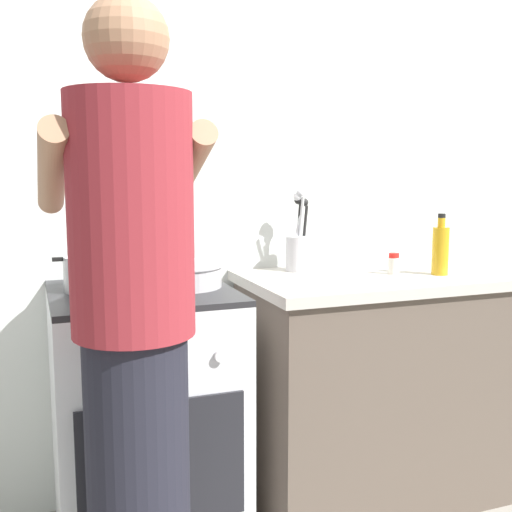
{
  "coord_description": "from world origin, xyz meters",
  "views": [
    {
      "loc": [
        -0.7,
        -1.89,
        1.3
      ],
      "look_at": [
        0.05,
        0.12,
        1.0
      ],
      "focal_mm": 43.07,
      "sensor_mm": 36.0,
      "label": 1
    }
  ],
  "objects_px": {
    "pot": "(97,273)",
    "person": "(135,349)",
    "spice_bottle": "(394,264)",
    "stove_range": "(145,418)",
    "utensil_crock": "(298,247)",
    "oil_bottle": "(440,249)",
    "mixing_bowl": "(181,274)"
  },
  "relations": [
    {
      "from": "stove_range",
      "to": "person",
      "type": "bearing_deg",
      "value": -101.86
    },
    {
      "from": "mixing_bowl",
      "to": "oil_bottle",
      "type": "relative_size",
      "value": 1.24
    },
    {
      "from": "mixing_bowl",
      "to": "oil_bottle",
      "type": "height_order",
      "value": "oil_bottle"
    },
    {
      "from": "stove_range",
      "to": "pot",
      "type": "height_order",
      "value": "pot"
    },
    {
      "from": "pot",
      "to": "person",
      "type": "relative_size",
      "value": 0.17
    },
    {
      "from": "spice_bottle",
      "to": "oil_bottle",
      "type": "xyz_separation_m",
      "value": [
        0.16,
        -0.07,
        0.06
      ]
    },
    {
      "from": "mixing_bowl",
      "to": "oil_bottle",
      "type": "distance_m",
      "value": 1.0
    },
    {
      "from": "stove_range",
      "to": "oil_bottle",
      "type": "distance_m",
      "value": 1.26
    },
    {
      "from": "stove_range",
      "to": "utensil_crock",
      "type": "distance_m",
      "value": 0.88
    },
    {
      "from": "spice_bottle",
      "to": "person",
      "type": "distance_m",
      "value": 1.21
    },
    {
      "from": "mixing_bowl",
      "to": "person",
      "type": "height_order",
      "value": "person"
    },
    {
      "from": "spice_bottle",
      "to": "stove_range",
      "type": "bearing_deg",
      "value": 178.89
    },
    {
      "from": "pot",
      "to": "utensil_crock",
      "type": "xyz_separation_m",
      "value": [
        0.8,
        0.14,
        0.04
      ]
    },
    {
      "from": "stove_range",
      "to": "oil_bottle",
      "type": "height_order",
      "value": "oil_bottle"
    },
    {
      "from": "pot",
      "to": "mixing_bowl",
      "type": "bearing_deg",
      "value": -7.61
    },
    {
      "from": "spice_bottle",
      "to": "oil_bottle",
      "type": "distance_m",
      "value": 0.18
    },
    {
      "from": "pot",
      "to": "spice_bottle",
      "type": "height_order",
      "value": "pot"
    },
    {
      "from": "spice_bottle",
      "to": "person",
      "type": "bearing_deg",
      "value": -154.03
    },
    {
      "from": "person",
      "to": "utensil_crock",
      "type": "bearing_deg",
      "value": 43.46
    },
    {
      "from": "person",
      "to": "stove_range",
      "type": "bearing_deg",
      "value": 78.14
    },
    {
      "from": "pot",
      "to": "utensil_crock",
      "type": "bearing_deg",
      "value": 9.63
    },
    {
      "from": "mixing_bowl",
      "to": "utensil_crock",
      "type": "height_order",
      "value": "utensil_crock"
    },
    {
      "from": "utensil_crock",
      "to": "pot",
      "type": "bearing_deg",
      "value": -170.37
    },
    {
      "from": "pot",
      "to": "person",
      "type": "bearing_deg",
      "value": -87.64
    },
    {
      "from": "oil_bottle",
      "to": "person",
      "type": "xyz_separation_m",
      "value": [
        -1.25,
        -0.46,
        -0.14
      ]
    },
    {
      "from": "spice_bottle",
      "to": "pot",
      "type": "bearing_deg",
      "value": 176.48
    },
    {
      "from": "utensil_crock",
      "to": "person",
      "type": "xyz_separation_m",
      "value": [
        -0.78,
        -0.73,
        -0.13
      ]
    },
    {
      "from": "person",
      "to": "pot",
      "type": "bearing_deg",
      "value": 92.36
    },
    {
      "from": "utensil_crock",
      "to": "mixing_bowl",
      "type": "bearing_deg",
      "value": -161.59
    },
    {
      "from": "utensil_crock",
      "to": "person",
      "type": "distance_m",
      "value": 1.08
    },
    {
      "from": "stove_range",
      "to": "pot",
      "type": "distance_m",
      "value": 0.53
    },
    {
      "from": "mixing_bowl",
      "to": "person",
      "type": "bearing_deg",
      "value": -114.45
    }
  ]
}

